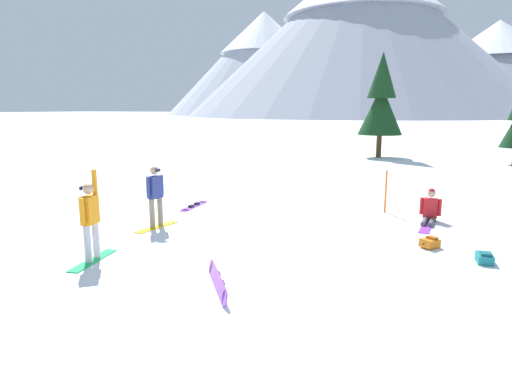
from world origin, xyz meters
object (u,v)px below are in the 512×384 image
object	(u,v)px
loose_snowboard_near_left	(194,206)
loose_snowboard_far_spare	(218,281)
backpack_teal	(485,258)
snowboarder_foreground	(90,219)
trail_marker_pole	(386,192)
snowboarder_background	(430,210)
pine_tree_short	(381,101)
snowboarder_midground	(155,195)
backpack_orange	(430,243)

from	to	relation	value
loose_snowboard_near_left	loose_snowboard_far_spare	distance (m)	7.30
loose_snowboard_far_spare	backpack_teal	size ratio (longest dim) A/B	2.89
snowboarder_foreground	trail_marker_pole	distance (m)	9.25
snowboarder_background	loose_snowboard_far_spare	bearing A→B (deg)	-116.15
pine_tree_short	snowboarder_midground	bearing A→B (deg)	-97.79
loose_snowboard_near_left	loose_snowboard_far_spare	size ratio (longest dim) A/B	1.13
loose_snowboard_far_spare	pine_tree_short	bearing A→B (deg)	91.74
snowboarder_background	loose_snowboard_far_spare	xyz separation A→B (m)	(-3.45, -7.02, -0.20)
snowboarder_midground	backpack_teal	xyz separation A→B (m)	(8.49, 0.50, -0.83)
snowboarder_foreground	backpack_orange	distance (m)	8.09
loose_snowboard_far_spare	trail_marker_pole	world-z (taller)	trail_marker_pole
snowboarder_midground	backpack_teal	size ratio (longest dim) A/B	3.30
snowboarder_foreground	backpack_orange	bearing A→B (deg)	30.79
snowboarder_midground	backpack_teal	world-z (taller)	snowboarder_midground
snowboarder_midground	pine_tree_short	bearing A→B (deg)	82.21
snowboarder_background	backpack_orange	world-z (taller)	snowboarder_background
backpack_teal	trail_marker_pole	distance (m)	4.96
snowboarder_midground	loose_snowboard_near_left	size ratio (longest dim) A/B	1.01
backpack_teal	trail_marker_pole	world-z (taller)	trail_marker_pole
snowboarder_foreground	snowboarder_background	bearing A→B (deg)	45.24
snowboarder_foreground	loose_snowboard_far_spare	distance (m)	3.42
snowboarder_midground	trail_marker_pole	bearing A→B (deg)	38.58
snowboarder_midground	trail_marker_pole	size ratio (longest dim) A/B	1.27
loose_snowboard_near_left	backpack_teal	size ratio (longest dim) A/B	3.27
snowboarder_midground	loose_snowboard_near_left	world-z (taller)	snowboarder_midground
loose_snowboard_far_spare	trail_marker_pole	bearing A→B (deg)	75.21
loose_snowboard_far_spare	backpack_teal	distance (m)	5.98
backpack_teal	pine_tree_short	world-z (taller)	pine_tree_short
loose_snowboard_far_spare	pine_tree_short	xyz separation A→B (m)	(-0.76, 24.89, 3.78)
snowboarder_foreground	pine_tree_short	xyz separation A→B (m)	(2.56, 24.69, 2.96)
loose_snowboard_far_spare	backpack_orange	distance (m)	5.62
loose_snowboard_near_left	trail_marker_pole	world-z (taller)	trail_marker_pole
snowboarder_midground	backpack_orange	distance (m)	7.47
snowboarder_foreground	loose_snowboard_far_spare	bearing A→B (deg)	-3.48
loose_snowboard_near_left	trail_marker_pole	xyz separation A→B (m)	(6.27, 1.78, 0.68)
loose_snowboard_near_left	backpack_teal	world-z (taller)	backpack_teal
loose_snowboard_near_left	trail_marker_pole	bearing A→B (deg)	15.90
snowboarder_foreground	backpack_orange	xyz separation A→B (m)	(6.91, 4.12, -0.84)
snowboarder_midground	backpack_orange	bearing A→B (deg)	9.22
backpack_orange	trail_marker_pole	world-z (taller)	trail_marker_pole
loose_snowboard_far_spare	trail_marker_pole	xyz separation A→B (m)	(2.04, 7.74, 0.56)
snowboarder_midground	loose_snowboard_near_left	xyz separation A→B (m)	(-0.49, 2.82, -0.93)
trail_marker_pole	pine_tree_short	size ratio (longest dim) A/B	0.20
loose_snowboard_far_spare	backpack_teal	world-z (taller)	loose_snowboard_far_spare
loose_snowboard_near_left	backpack_teal	xyz separation A→B (m)	(8.98, -2.33, 0.10)
loose_snowboard_far_spare	backpack_orange	size ratio (longest dim) A/B	2.82
snowboarder_background	backpack_orange	bearing A→B (deg)	-86.91
snowboarder_foreground	snowboarder_midground	xyz separation A→B (m)	(-0.42, 2.93, -0.02)
snowboarder_foreground	loose_snowboard_far_spare	world-z (taller)	snowboarder_foreground
snowboarder_background	pine_tree_short	distance (m)	18.70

